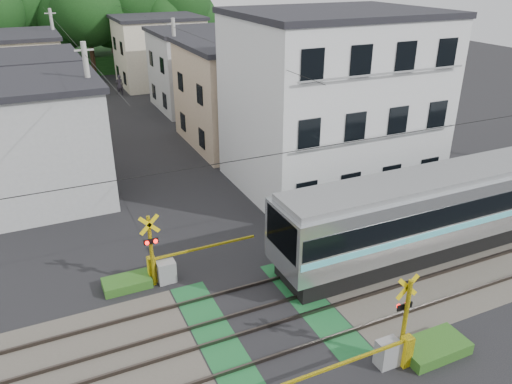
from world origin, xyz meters
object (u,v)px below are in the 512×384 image
crossing_signal_far (163,266)px  apartment_block (331,101)px  crossing_signal_near (392,347)px  pedestrian (120,85)px

crossing_signal_far → apartment_block: (11.09, 5.84, 3.94)m
crossing_signal_near → pedestrian: 38.86m
pedestrian → crossing_signal_near: bearing=86.2°
crossing_signal_far → apartment_block: size_ratio=0.46×
crossing_signal_near → apartment_block: 14.95m
apartment_block → pedestrian: bearing=104.7°
crossing_signal_near → apartment_block: size_ratio=0.46×
crossing_signal_near → apartment_block: bearing=65.8°
crossing_signal_near → pedestrian: size_ratio=2.53×
crossing_signal_far → apartment_block: apartment_block is taller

